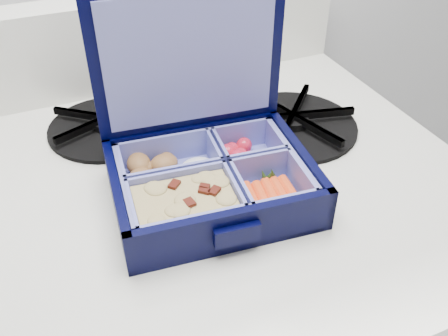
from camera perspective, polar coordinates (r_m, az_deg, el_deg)
name	(u,v)px	position (r m, az deg, el deg)	size (l,w,h in m)	color
bento_box	(212,182)	(0.55, -1.41, -1.59)	(0.21, 0.17, 0.05)	black
burner_grate	(292,119)	(0.68, 7.81, 5.53)	(0.18, 0.18, 0.03)	black
burner_grate_rear	(108,123)	(0.69, -13.14, 5.02)	(0.16, 0.16, 0.02)	black
fork	(226,133)	(0.67, 0.20, 4.02)	(0.03, 0.19, 0.01)	#A8A8A8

